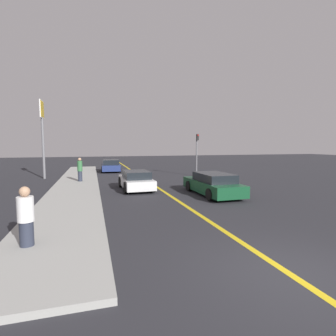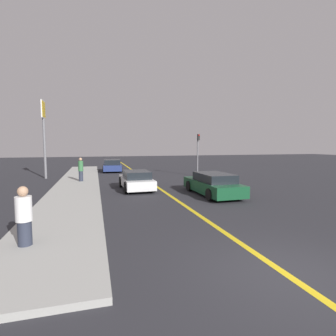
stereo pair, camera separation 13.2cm
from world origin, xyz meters
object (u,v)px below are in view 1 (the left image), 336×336
at_px(car_near_right_lane, 213,184).
at_px(car_far_distant, 111,166).
at_px(roadside_sign, 42,123).
at_px(pedestrian_near_curb, 26,217).
at_px(traffic_light, 197,150).
at_px(car_ahead_center, 136,180).
at_px(pedestrian_mid_group, 80,170).

bearing_deg(car_near_right_lane, car_far_distant, 107.16).
bearing_deg(roadside_sign, car_near_right_lane, -44.85).
distance_m(pedestrian_near_curb, roadside_sign, 16.85).
xyz_separation_m(car_far_distant, traffic_light, (7.20, -6.23, 1.73)).
relative_size(car_near_right_lane, car_ahead_center, 1.17).
distance_m(car_near_right_lane, roadside_sign, 15.33).
distance_m(car_ahead_center, roadside_sign, 10.74).
bearing_deg(pedestrian_near_curb, car_ahead_center, 63.52).
bearing_deg(car_ahead_center, roadside_sign, 130.06).
height_order(pedestrian_near_curb, pedestrian_mid_group, pedestrian_mid_group).
bearing_deg(car_ahead_center, car_near_right_lane, -38.20).
xyz_separation_m(car_far_distant, pedestrian_near_curb, (-3.64, -20.58, 0.33)).
xyz_separation_m(car_ahead_center, traffic_light, (6.45, 5.53, 1.75)).
bearing_deg(car_far_distant, pedestrian_mid_group, -106.82).
distance_m(car_near_right_lane, pedestrian_near_curb, 10.19).
xyz_separation_m(car_ahead_center, pedestrian_mid_group, (-3.55, 3.84, 0.43)).
relative_size(car_near_right_lane, car_far_distant, 1.20).
relative_size(car_ahead_center, pedestrian_mid_group, 2.32).
bearing_deg(traffic_light, pedestrian_mid_group, -170.41).
relative_size(pedestrian_mid_group, traffic_light, 0.46).
height_order(car_near_right_lane, car_ahead_center, car_near_right_lane).
bearing_deg(traffic_light, pedestrian_near_curb, -127.07).
xyz_separation_m(traffic_light, roadside_sign, (-13.00, 1.94, 2.32)).
bearing_deg(pedestrian_mid_group, car_near_right_lane, -42.29).
height_order(traffic_light, roadside_sign, roadside_sign).
bearing_deg(car_far_distant, traffic_light, -38.31).
xyz_separation_m(pedestrian_near_curb, traffic_light, (10.84, 14.35, 1.40)).
xyz_separation_m(pedestrian_mid_group, roadside_sign, (-3.01, 3.63, 3.64)).
bearing_deg(roadside_sign, pedestrian_near_curb, -82.46).
bearing_deg(pedestrian_mid_group, car_far_distant, 70.62).
height_order(car_ahead_center, traffic_light, traffic_light).
bearing_deg(car_ahead_center, pedestrian_mid_group, 131.53).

